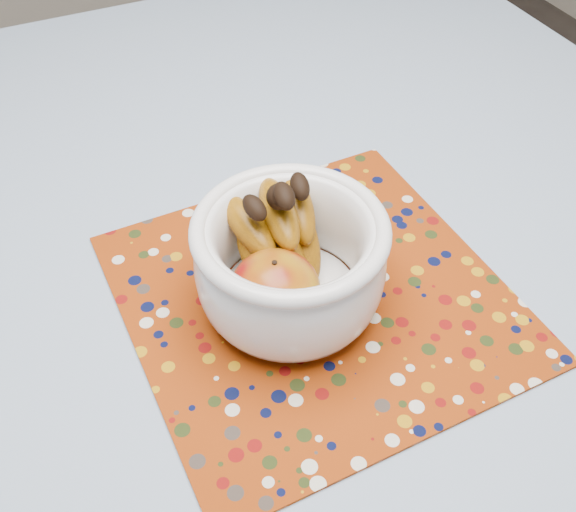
{
  "coord_description": "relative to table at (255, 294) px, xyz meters",
  "views": [
    {
      "loc": [
        -0.19,
        -0.52,
        1.31
      ],
      "look_at": [
        0.0,
        -0.1,
        0.83
      ],
      "focal_mm": 42.0,
      "sensor_mm": 36.0,
      "label": 1
    }
  ],
  "objects": [
    {
      "name": "tablecloth",
      "position": [
        0.0,
        0.0,
        0.08
      ],
      "size": [
        1.32,
        1.32,
        0.01
      ],
      "primitive_type": "cube",
      "color": "#6183A3",
      "rests_on": "table"
    },
    {
      "name": "fruit_bowl",
      "position": [
        -0.0,
        -0.1,
        0.16
      ],
      "size": [
        0.19,
        0.19,
        0.15
      ],
      "color": "white",
      "rests_on": "placemat"
    },
    {
      "name": "placemat",
      "position": [
        0.03,
        -0.1,
        0.09
      ],
      "size": [
        0.4,
        0.4,
        0.0
      ],
      "primitive_type": "cube",
      "rotation": [
        0.0,
        0.0,
        0.02
      ],
      "color": "#822C07",
      "rests_on": "tablecloth"
    },
    {
      "name": "table",
      "position": [
        0.0,
        0.0,
        0.0
      ],
      "size": [
        1.2,
        1.2,
        0.75
      ],
      "color": "brown",
      "rests_on": "ground"
    }
  ]
}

